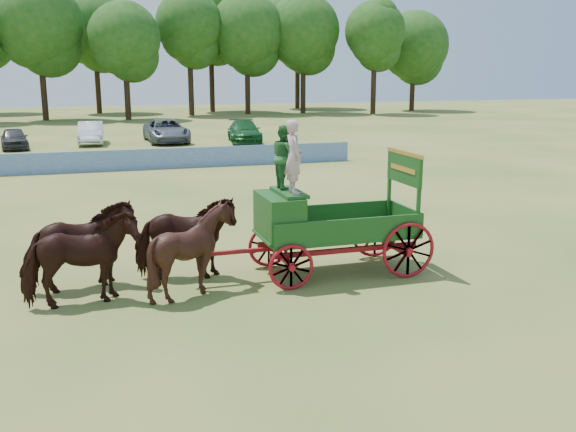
# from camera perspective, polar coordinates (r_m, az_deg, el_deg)

# --- Properties ---
(ground) EXTENTS (160.00, 160.00, 0.00)m
(ground) POSITION_cam_1_polar(r_m,az_deg,el_deg) (16.21, -9.62, -5.24)
(ground) COLOR #9F8747
(ground) RESTS_ON ground
(horse_lead_left) EXTENTS (2.57, 1.45, 2.06)m
(horse_lead_left) POSITION_cam_1_polar(r_m,az_deg,el_deg) (14.40, -17.98, -3.73)
(horse_lead_left) COLOR black
(horse_lead_left) RESTS_ON ground
(horse_lead_right) EXTENTS (2.63, 1.64, 2.06)m
(horse_lead_right) POSITION_cam_1_polar(r_m,az_deg,el_deg) (15.46, -17.97, -2.61)
(horse_lead_right) COLOR black
(horse_lead_right) RESTS_ON ground
(horse_wheel_left) EXTENTS (2.23, 2.09, 2.06)m
(horse_wheel_left) POSITION_cam_1_polar(r_m,az_deg,el_deg) (14.55, -8.49, -3.05)
(horse_wheel_left) COLOR black
(horse_wheel_left) RESTS_ON ground
(horse_wheel_right) EXTENTS (2.57, 1.46, 2.06)m
(horse_wheel_right) POSITION_cam_1_polar(r_m,az_deg,el_deg) (15.60, -9.14, -1.99)
(horse_wheel_right) COLOR black
(horse_wheel_right) RESTS_ON ground
(farm_dray) EXTENTS (6.00, 2.00, 3.87)m
(farm_dray) POSITION_cam_1_polar(r_m,az_deg,el_deg) (15.63, 1.82, 0.62)
(farm_dray) COLOR #AB1122
(farm_dray) RESTS_ON ground
(sponsor_banner) EXTENTS (26.00, 0.08, 1.05)m
(sponsor_banner) POSITION_cam_1_polar(r_m,az_deg,el_deg) (33.61, -15.68, 4.75)
(sponsor_banner) COLOR #1D4BA0
(sponsor_banner) RESTS_ON ground
(treeline) EXTENTS (89.85, 22.82, 15.53)m
(treeline) POSITION_cam_1_polar(r_m,az_deg,el_deg) (75.12, -19.66, 15.70)
(treeline) COLOR #382314
(treeline) RESTS_ON ground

